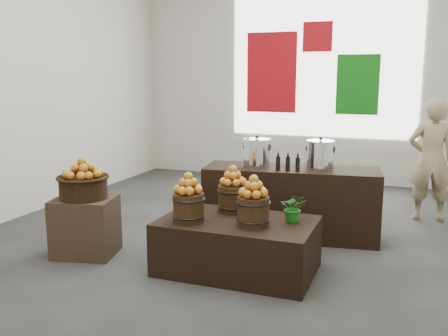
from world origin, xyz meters
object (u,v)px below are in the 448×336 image
at_px(stock_pot_left, 257,154).
at_px(shopper, 431,160).
at_px(crate, 85,227).
at_px(wicker_basket, 83,188).
at_px(display_table, 237,246).
at_px(counter, 291,202).
at_px(stock_pot_center, 320,156).

xyz_separation_m(stock_pot_left, shopper, (1.91, 1.34, -0.18)).
relative_size(crate, wicker_basket, 1.25).
height_order(crate, stock_pot_left, stock_pot_left).
height_order(crate, wicker_basket, wicker_basket).
height_order(display_table, shopper, shopper).
relative_size(counter, stock_pot_left, 6.47).
distance_m(wicker_basket, display_table, 1.70).
bearing_deg(crate, shopper, 38.36).
bearing_deg(stock_pot_left, display_table, -81.22).
xyz_separation_m(display_table, counter, (0.22, 1.22, 0.15)).
height_order(wicker_basket, display_table, wicker_basket).
bearing_deg(crate, stock_pot_center, 33.38).
relative_size(stock_pot_center, shopper, 0.19).
xyz_separation_m(stock_pot_left, stock_pot_center, (0.71, 0.11, 0.00)).
distance_m(counter, stock_pot_left, 0.69).
relative_size(crate, stock_pot_left, 1.99).
distance_m(crate, stock_pot_center, 2.68).
bearing_deg(stock_pot_center, stock_pot_left, -171.37).
height_order(wicker_basket, counter, wicker_basket).
bearing_deg(shopper, stock_pot_left, 28.57).
relative_size(crate, shopper, 0.39).
bearing_deg(counter, stock_pot_left, 180.00).
bearing_deg(wicker_basket, display_table, 5.50).
relative_size(stock_pot_left, shopper, 0.19).
bearing_deg(counter, crate, -151.97).
distance_m(crate, wicker_basket, 0.42).
xyz_separation_m(crate, shopper, (3.36, 2.66, 0.49)).
relative_size(crate, display_table, 0.42).
bearing_deg(counter, display_table, -108.94).
xyz_separation_m(crate, wicker_basket, (0.00, 0.00, 0.42)).
distance_m(crate, stock_pot_left, 2.07).
bearing_deg(counter, stock_pot_center, 0.00).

